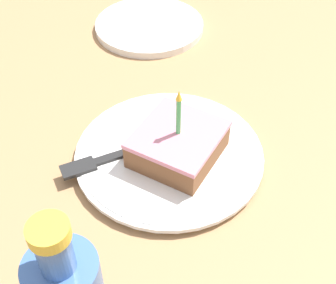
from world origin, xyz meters
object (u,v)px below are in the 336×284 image
Objects in this scene: plate at (168,156)px; cake_slice at (177,143)px; side_plate at (149,26)px; fork at (123,154)px.

cake_slice is (-0.00, 0.01, 0.03)m from plate.
side_plate is at bearing -142.67° from cake_slice.
plate is 0.34m from side_plate.
cake_slice is 0.35m from side_plate.
cake_slice is at bearing 110.74° from plate.
cake_slice is 0.07m from fork.
fork is (0.04, -0.06, -0.02)m from cake_slice.
cake_slice is 0.64× the size of fork.
side_plate is (-0.28, -0.20, -0.00)m from plate.
fork reaches higher than side_plate.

